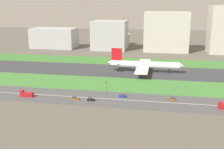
{
  "coord_description": "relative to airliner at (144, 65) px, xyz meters",
  "views": [
    {
      "loc": [
        50.19,
        -228.65,
        56.43
      ],
      "look_at": [
        14.93,
        -36.5,
        6.0
      ],
      "focal_mm": 44.04,
      "sensor_mm": 36.0,
      "label": 1
    }
  ],
  "objects": [
    {
      "name": "office_tower",
      "position": [
        18.91,
        114.0,
        17.43
      ],
      "size": [
        52.63,
        34.9,
        47.31
      ],
      "primitive_type": "cube",
      "color": "beige",
      "rests_on": "ground_plane"
    },
    {
      "name": "car_1",
      "position": [
        -8.04,
        -68.0,
        -5.31
      ],
      "size": [
        4.4,
        1.8,
        2.0
      ],
      "color": "navy",
      "rests_on": "highway"
    },
    {
      "name": "highway",
      "position": [
        -35.66,
        -73.0,
        -6.18
      ],
      "size": [
        280.0,
        28.0,
        0.1
      ],
      "primitive_type": "cube",
      "color": "#4C4C4F",
      "rests_on": "ground_plane"
    },
    {
      "name": "highway_centerline",
      "position": [
        -35.66,
        -73.0,
        -6.13
      ],
      "size": [
        266.0,
        0.5,
        0.01
      ],
      "primitive_type": "cube",
      "color": "silver",
      "rests_on": "highway"
    },
    {
      "name": "truck_2",
      "position": [
        -67.58,
        -78.0,
        -4.56
      ],
      "size": [
        8.4,
        2.5,
        4.0
      ],
      "rotation": [
        0.0,
        0.0,
        3.14
      ],
      "color": "#B2191E",
      "rests_on": "highway"
    },
    {
      "name": "car_4",
      "position": [
        21.5,
        -68.0,
        -5.31
      ],
      "size": [
        4.4,
        1.8,
        2.0
      ],
      "color": "brown",
      "rests_on": "highway"
    },
    {
      "name": "fuel_tank_west",
      "position": [
        -38.77,
        159.0,
        1.31
      ],
      "size": [
        16.17,
        16.17,
        15.08
      ],
      "primitive_type": "cylinder",
      "color": "silver",
      "rests_on": "ground_plane"
    },
    {
      "name": "airliner",
      "position": [
        0.0,
        0.0,
        0.0
      ],
      "size": [
        65.0,
        56.0,
        19.7
      ],
      "color": "white",
      "rests_on": "runway"
    },
    {
      "name": "grass_median_north",
      "position": [
        -35.66,
        41.0,
        -6.18
      ],
      "size": [
        280.0,
        36.0,
        0.1
      ],
      "primitive_type": "cube",
      "color": "#3D7A33",
      "rests_on": "ground_plane"
    },
    {
      "name": "car_3",
      "position": [
        -26.16,
        -78.0,
        -5.31
      ],
      "size": [
        4.4,
        1.8,
        2.0
      ],
      "rotation": [
        0.0,
        0.0,
        3.14
      ],
      "color": "black",
      "rests_on": "highway"
    },
    {
      "name": "grass_median_south",
      "position": [
        -35.66,
        -41.0,
        -6.18
      ],
      "size": [
        280.0,
        36.0,
        0.1
      ],
      "primitive_type": "cube",
      "color": "#427F38",
      "rests_on": "ground_plane"
    },
    {
      "name": "runway",
      "position": [
        -35.66,
        -0.0,
        -6.18
      ],
      "size": [
        280.0,
        46.0,
        0.1
      ],
      "primitive_type": "cube",
      "color": "#38383D",
      "rests_on": "ground_plane"
    },
    {
      "name": "ground_plane",
      "position": [
        -35.66,
        -0.0,
        -6.23
      ],
      "size": [
        800.0,
        800.0,
        0.0
      ],
      "primitive_type": "plane",
      "color": "#5B564C"
    },
    {
      "name": "traffic_light",
      "position": [
        -20.26,
        -60.01,
        -1.94
      ],
      "size": [
        0.36,
        0.5,
        7.2
      ],
      "color": "#4C4C51",
      "rests_on": "highway"
    },
    {
      "name": "car_0",
      "position": [
        -35.78,
        -78.0,
        -5.31
      ],
      "size": [
        4.4,
        1.8,
        2.0
      ],
      "rotation": [
        0.0,
        0.0,
        3.14
      ],
      "color": "brown",
      "rests_on": "highway"
    },
    {
      "name": "terminal_building",
      "position": [
        -125.66,
        114.0,
        6.53
      ],
      "size": [
        57.4,
        32.42,
        25.52
      ],
      "primitive_type": "cube",
      "color": "#B2B2B7",
      "rests_on": "ground_plane"
    },
    {
      "name": "hangar_building",
      "position": [
        -51.14,
        114.0,
        11.7
      ],
      "size": [
        42.54,
        35.96,
        35.86
      ],
      "primitive_type": "cube",
      "color": "#B2B2B7",
      "rests_on": "ground_plane"
    }
  ]
}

